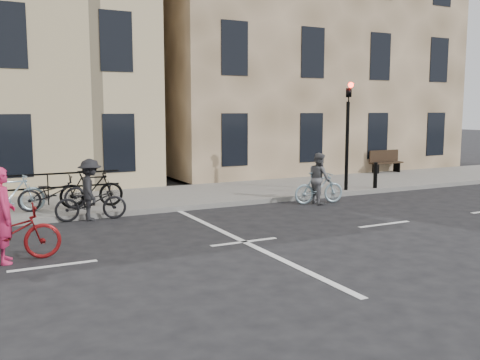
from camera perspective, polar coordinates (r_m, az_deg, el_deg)
name	(u,v)px	position (r m, az deg, el deg)	size (l,w,h in m)	color
ground	(244,242)	(11.80, 0.46, -6.64)	(120.00, 120.00, 0.00)	black
sidewalk	(23,209)	(16.44, -22.17, -2.89)	(46.00, 4.00, 0.15)	slate
building_east	(284,43)	(27.39, 4.76, 14.34)	(14.00, 10.00, 12.00)	#846C50
traffic_light	(348,123)	(18.49, 11.43, 6.03)	(0.18, 0.30, 3.90)	black
bollard_east	(319,179)	(17.84, 8.43, 0.08)	(0.14, 0.14, 0.90)	black
bollard_west	(375,175)	(19.32, 14.24, 0.49)	(0.14, 0.14, 0.90)	black
bench	(385,160)	(24.28, 15.23, 2.03)	(1.60, 0.41, 0.97)	black
cyclist_pink	(4,230)	(11.06, -23.87, -4.88)	(2.06, 0.72, 1.83)	maroon
cyclist_grey	(319,183)	(16.63, 8.44, -0.33)	(1.68, 0.85, 1.58)	#8BA8B6
cyclist_dark	(91,196)	(14.49, -15.64, -1.68)	(1.88, 1.10, 1.62)	black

